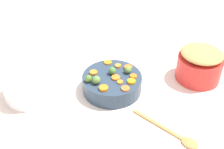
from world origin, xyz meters
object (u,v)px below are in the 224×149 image
metal_pot (199,68)px  wooden_spoon (177,135)px  serving_bowl_carrots (112,83)px  casserole_dish (28,87)px

metal_pot → wooden_spoon: 0.40m
serving_bowl_carrots → metal_pot: (0.41, -0.01, 0.02)m
casserole_dish → metal_pot: bearing=-3.5°
serving_bowl_carrots → casserole_dish: bearing=173.6°
wooden_spoon → serving_bowl_carrots: bearing=118.4°
wooden_spoon → casserole_dish: (-0.53, 0.36, 0.05)m
wooden_spoon → metal_pot: bearing=52.3°
metal_pot → casserole_dish: (-0.77, 0.05, -0.01)m
metal_pot → wooden_spoon: size_ratio=0.81×
serving_bowl_carrots → metal_pot: 0.41m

